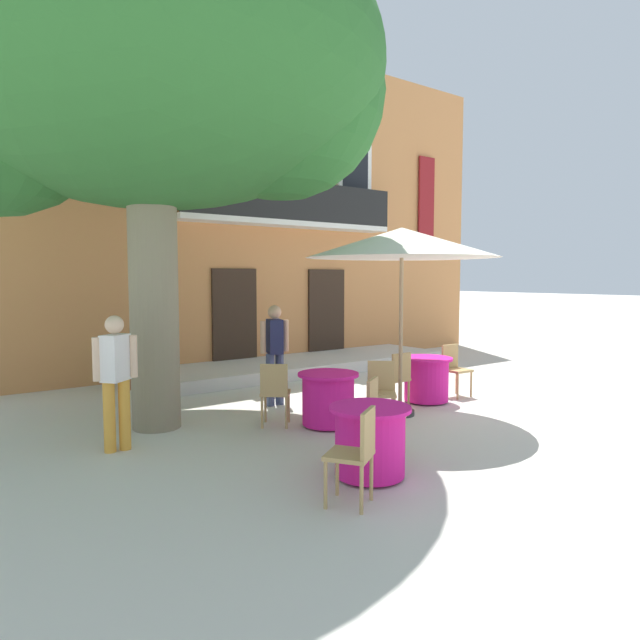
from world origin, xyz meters
TOP-DOWN VIEW (x-y plane):
  - ground_plane at (0.00, 0.00)m, footprint 120.00×120.00m
  - building_facade at (0.75, 6.99)m, footprint 13.00×5.09m
  - entrance_step_platform at (0.75, 4.02)m, footprint 7.03×1.97m
  - plane_tree at (-3.81, 1.37)m, footprint 6.82×5.99m
  - cafe_table_near_tree at (-2.60, -1.94)m, footprint 0.86×0.86m
  - cafe_chair_near_tree_0 at (-2.01, -1.47)m, footprint 0.55×0.55m
  - cafe_chair_near_tree_1 at (-3.18, -2.41)m, footprint 0.55×0.55m
  - cafe_table_middle at (0.54, 0.16)m, footprint 0.86×0.86m
  - cafe_chair_middle_0 at (-0.22, 0.10)m, footprint 0.41×0.41m
  - cafe_chair_middle_1 at (1.29, 0.20)m, footprint 0.42×0.42m
  - cafe_table_front at (-1.72, -0.06)m, footprint 0.86×0.86m
  - cafe_chair_front_0 at (-2.36, 0.35)m, footprint 0.56×0.56m
  - cafe_chair_front_1 at (-1.10, -0.48)m, footprint 0.56×0.56m
  - cafe_umbrella at (-0.46, -0.22)m, footprint 2.90×2.90m
  - ground_planter_left at (-3.11, 4.25)m, footprint 0.44×0.44m
  - pedestrian_near_entrance at (-1.65, 1.48)m, footprint 0.53×0.39m
  - pedestrian_mid_plaza at (-4.47, 0.56)m, footprint 0.53×0.39m
  - pedestrian_by_tree at (-3.39, 2.47)m, footprint 0.53×0.37m

SIDE VIEW (x-z plane):
  - ground_plane at x=0.00m, z-range 0.00..0.00m
  - entrance_step_platform at x=0.75m, z-range 0.00..0.25m
  - ground_planter_left at x=-3.11m, z-range 0.04..0.71m
  - cafe_table_near_tree at x=-2.60m, z-range 0.01..0.77m
  - cafe_table_middle at x=0.54m, z-range 0.01..0.77m
  - cafe_table_front at x=-1.72m, z-range 0.01..0.77m
  - cafe_chair_near_tree_0 at x=-2.01m, z-range 0.07..0.98m
  - cafe_chair_near_tree_1 at x=-3.18m, z-range 0.07..0.98m
  - cafe_chair_middle_0 at x=-0.22m, z-range 0.07..0.98m
  - cafe_chair_middle_1 at x=1.29m, z-range 0.07..0.98m
  - cafe_chair_front_0 at x=-2.36m, z-range 0.07..0.98m
  - cafe_chair_front_1 at x=-1.10m, z-range 0.07..0.98m
  - pedestrian_near_entrance at x=-1.65m, z-range 0.11..1.76m
  - pedestrian_mid_plaza at x=-4.47m, z-range 0.11..1.76m
  - pedestrian_by_tree at x=-3.39m, z-range 0.11..1.77m
  - cafe_umbrella at x=-0.46m, z-range 1.19..4.04m
  - building_facade at x=0.75m, z-range 0.00..7.50m
  - plane_tree at x=-3.81m, z-range 1.38..8.42m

